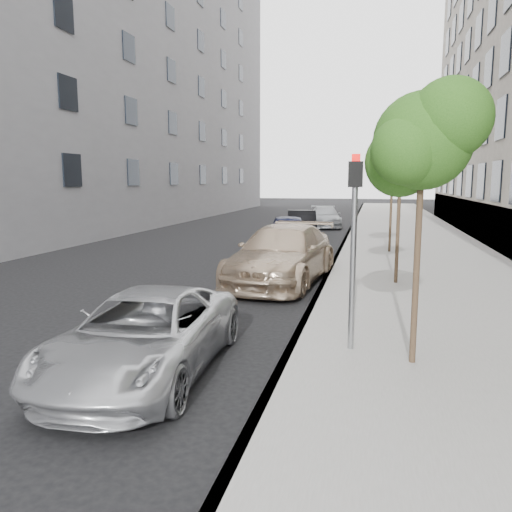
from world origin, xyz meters
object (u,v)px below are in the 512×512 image
(sedan_blue, at_px, (288,232))
(sedan_rear, at_px, (325,217))
(tree_near, at_px, (425,141))
(signal_pole, at_px, (354,230))
(minivan, at_px, (145,334))
(suv, at_px, (282,254))
(sedan_black, at_px, (302,224))
(tree_far, at_px, (393,171))
(tree_mid, at_px, (402,157))

(sedan_blue, distance_m, sedan_rear, 11.12)
(tree_near, relative_size, sedan_rear, 0.93)
(signal_pole, xyz_separation_m, minivan, (-3.12, -1.53, -1.57))
(signal_pole, bearing_deg, suv, 108.60)
(sedan_black, xyz_separation_m, sedan_rear, (0.67, 6.09, -0.03))
(sedan_black, distance_m, sedan_rear, 6.13)
(tree_far, relative_size, sedan_blue, 0.91)
(sedan_blue, bearing_deg, suv, -91.43)
(tree_far, bearing_deg, tree_near, -90.00)
(tree_near, bearing_deg, suv, 117.24)
(tree_mid, distance_m, tree_far, 6.50)
(sedan_blue, height_order, sedan_black, sedan_blue)
(tree_far, bearing_deg, sedan_blue, 170.94)
(sedan_black, height_order, sedan_rear, sedan_black)
(tree_far, distance_m, suv, 7.77)
(tree_near, xyz_separation_m, sedan_rear, (-3.81, 24.80, -2.94))
(signal_pole, bearing_deg, tree_near, -25.03)
(tree_far, xyz_separation_m, signal_pole, (-1.02, -12.57, -1.22))
(tree_near, relative_size, minivan, 0.95)
(signal_pole, distance_m, sedan_black, 18.66)
(minivan, height_order, suv, suv)
(tree_far, height_order, signal_pole, tree_far)
(tree_far, relative_size, sedan_rear, 0.87)
(tree_near, bearing_deg, minivan, -165.10)
(tree_mid, relative_size, sedan_black, 0.99)
(tree_far, bearing_deg, suv, -116.98)
(signal_pole, bearing_deg, sedan_blue, 101.93)
(signal_pole, relative_size, suv, 0.57)
(tree_mid, relative_size, minivan, 0.93)
(minivan, relative_size, sedan_rear, 0.98)
(signal_pole, height_order, suv, signal_pole)
(sedan_black, bearing_deg, tree_far, -61.03)
(tree_far, xyz_separation_m, sedan_black, (-4.48, 5.71, -2.71))
(suv, distance_m, sedan_blue, 7.31)
(tree_near, xyz_separation_m, sedan_blue, (-4.39, 13.70, -2.86))
(suv, relative_size, sedan_black, 1.35)
(minivan, bearing_deg, suv, 81.42)
(tree_mid, distance_m, sedan_black, 13.34)
(minivan, bearing_deg, tree_far, 71.21)
(signal_pole, relative_size, sedan_rear, 0.70)
(tree_near, bearing_deg, signal_pole, 157.26)
(signal_pole, bearing_deg, minivan, -156.14)
(signal_pole, bearing_deg, tree_mid, 78.13)
(tree_near, bearing_deg, sedan_rear, 98.73)
(minivan, bearing_deg, tree_mid, 58.99)
(tree_far, xyz_separation_m, sedan_rear, (-3.81, 11.80, -2.74))
(sedan_black, bearing_deg, minivan, -98.17)
(tree_far, distance_m, minivan, 14.96)
(tree_near, relative_size, sedan_black, 1.01)
(minivan, height_order, sedan_black, sedan_black)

